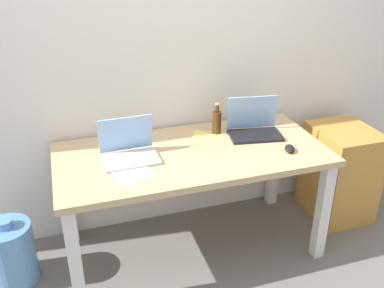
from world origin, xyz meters
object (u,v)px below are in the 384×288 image
laptop_left (129,150)px  beer_bottle (217,122)px  desk (192,165)px  laptop_right (254,126)px  computer_mouse (290,149)px  water_cooler_jug (11,253)px  filing_cabinet (339,172)px

laptop_left → beer_bottle: (0.62, 0.17, 0.03)m
desk → laptop_right: laptop_right is taller
beer_bottle → computer_mouse: size_ratio=2.11×
laptop_left → water_cooler_jug: (-0.76, 0.01, -0.59)m
computer_mouse → desk: bearing=-173.3°
laptop_left → desk: bearing=-4.6°
laptop_right → computer_mouse: 0.31m
desk → filing_cabinet: size_ratio=2.39×
laptop_right → filing_cabinet: (0.70, -0.05, -0.45)m
laptop_left → beer_bottle: 0.64m
laptop_left → beer_bottle: bearing=15.6°
laptop_right → computer_mouse: (0.11, -0.29, -0.04)m
computer_mouse → filing_cabinet: size_ratio=0.14×
beer_bottle → filing_cabinet: bearing=-8.3°
filing_cabinet → laptop_right: bearing=176.3°
laptop_right → beer_bottle: (-0.23, 0.09, 0.03)m
computer_mouse → filing_cabinet: computer_mouse is taller
desk → laptop_right: size_ratio=4.50×
beer_bottle → desk: bearing=-139.4°
computer_mouse → water_cooler_jug: (-1.71, 0.22, -0.55)m
water_cooler_jug → laptop_left: bearing=-0.7°
laptop_left → filing_cabinet: 1.61m
laptop_left → computer_mouse: 0.98m
computer_mouse → laptop_left: bearing=-168.3°
laptop_right → water_cooler_jug: (-1.60, -0.07, -0.59)m
water_cooler_jug → filing_cabinet: size_ratio=0.65×
desk → filing_cabinet: 1.21m
beer_bottle → filing_cabinet: (0.93, -0.14, -0.47)m
beer_bottle → computer_mouse: (0.33, -0.38, -0.07)m
laptop_right → beer_bottle: size_ratio=1.74×
water_cooler_jug → filing_cabinet: bearing=0.7°
laptop_left → filing_cabinet: size_ratio=0.48×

